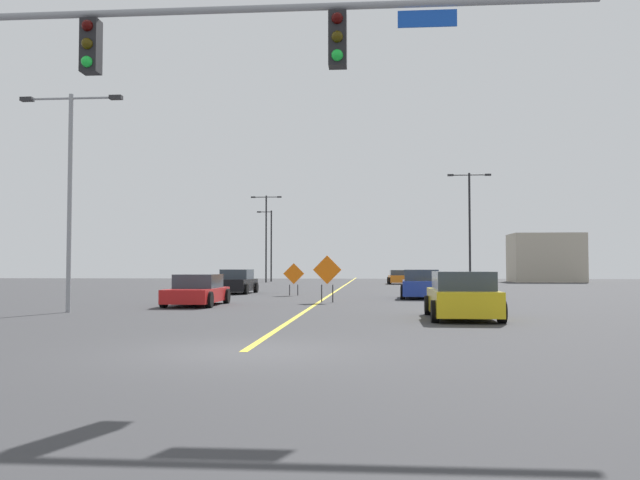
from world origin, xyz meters
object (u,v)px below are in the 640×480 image
Objects in this scene: street_lamp_mid_right at (270,242)px; street_lamp_far_right at (266,232)px; traffic_signal_assembly at (95,74)px; car_red_far at (197,291)px; construction_sign_median_far at (327,272)px; car_yellow_approaching at (462,296)px; car_orange_distant at (399,277)px; car_blue_mid at (421,285)px; construction_sign_right_lane at (294,275)px; street_lamp_mid_left at (470,221)px; car_black_passing at (237,282)px; street_lamp_far_left at (70,181)px.

street_lamp_far_right reaches higher than street_lamp_mid_right.
traffic_signal_assembly is 15.53m from car_red_far.
construction_sign_median_far is 10.22m from car_yellow_approaching.
construction_sign_median_far reaches higher than car_yellow_approaching.
car_orange_distant is 28.28m from car_blue_mid.
construction_sign_median_far is 5.92m from car_red_far.
street_lamp_far_right is 31.39m from construction_sign_right_lane.
street_lamp_mid_right is (-18.41, 21.20, -0.78)m from street_lamp_mid_left.
street_lamp_far_left is at bearing -98.49° from car_black_passing.
street_lamp_far_left reaches higher than traffic_signal_assembly.
car_black_passing is (-10.66, -22.90, 0.06)m from car_orange_distant.
car_blue_mid is (9.72, 6.84, 0.07)m from car_red_far.
street_lamp_mid_left is at bearing -43.30° from street_lamp_far_right.
car_yellow_approaching is 21.52m from car_black_passing.
car_red_far is 1.13× the size of car_blue_mid.
construction_sign_right_lane is 17.55m from car_yellow_approaching.
car_red_far is (-2.86, -9.70, -0.53)m from construction_sign_right_lane.
street_lamp_far_left is at bearing -89.44° from street_lamp_mid_right.
car_black_passing is (2.97, -31.96, -3.61)m from street_lamp_mid_right.
traffic_signal_assembly is at bearing -84.00° from car_black_passing.
street_lamp_mid_left is at bearing 56.88° from street_lamp_far_left.
car_blue_mid is (6.85, -2.86, -0.46)m from construction_sign_right_lane.
street_lamp_far_left reaches higher than car_yellow_approaching.
street_lamp_far_right is at bearing 103.37° from construction_sign_median_far.
car_yellow_approaching is 1.10× the size of car_blue_mid.
street_lamp_mid_left is 19.32m from car_black_passing.
car_red_far is at bearing -144.86° from car_blue_mid.
street_lamp_mid_right is at bearing 90.56° from street_lamp_far_left.
construction_sign_right_lane is at bearing -33.78° from car_black_passing.
car_red_far is (-1.91, 14.66, -4.74)m from traffic_signal_assembly.
street_lamp_mid_left is 28.09m from street_lamp_mid_right.
street_lamp_mid_left is 29.97m from car_yellow_approaching.
street_lamp_mid_left is at bearing 73.41° from car_blue_mid.
traffic_signal_assembly reaches higher than construction_sign_median_far.
car_yellow_approaching is 11.84m from car_red_far.
construction_sign_right_lane is 26.34m from car_orange_distant.
street_lamp_mid_right is at bearing 95.63° from traffic_signal_assembly.
car_black_passing is at bearing -114.97° from car_orange_distant.
street_lamp_mid_left is at bearing 71.48° from traffic_signal_assembly.
traffic_signal_assembly is 6.86× the size of construction_sign_median_far.
car_blue_mid is (-4.81, -16.14, -4.40)m from street_lamp_mid_left.
car_yellow_approaching is (7.15, -16.02, -0.43)m from construction_sign_right_lane.
car_orange_distant is 25.26m from car_black_passing.
street_lamp_mid_left is at bearing 81.24° from car_yellow_approaching.
traffic_signal_assembly is at bearing -134.15° from car_yellow_approaching.
street_lamp_far_left is at bearing -127.10° from car_red_far.
street_lamp_mid_right is 0.87× the size of street_lamp_far_right.
street_lamp_far_left is 4.29× the size of construction_sign_right_lane.
street_lamp_mid_right is at bearing 95.32° from car_black_passing.
street_lamp_far_right is at bearing 95.66° from car_black_passing.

